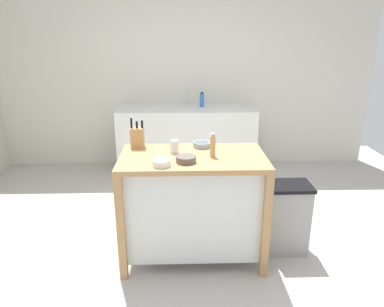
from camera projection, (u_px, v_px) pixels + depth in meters
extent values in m
plane|color=#ADA8A0|center=(189.00, 258.00, 3.04)|extent=(6.23, 6.23, 0.00)
cube|color=beige|center=(185.00, 73.00, 4.92)|extent=(5.23, 0.10, 2.60)
cube|color=#AD7F4C|center=(193.00, 158.00, 2.81)|extent=(1.16, 0.65, 0.04)
cube|color=silver|center=(193.00, 204.00, 2.94)|extent=(1.06, 0.55, 0.77)
cube|color=#AD7F4C|center=(121.00, 229.00, 2.66)|extent=(0.06, 0.06, 0.87)
cube|color=#AD7F4C|center=(266.00, 227.00, 2.69)|extent=(0.06, 0.06, 0.87)
cube|color=#AD7F4C|center=(131.00, 195.00, 3.22)|extent=(0.06, 0.06, 0.87)
cube|color=#AD7F4C|center=(251.00, 193.00, 3.25)|extent=(0.06, 0.06, 0.87)
cube|color=#AD7F4C|center=(137.00, 138.00, 2.98)|extent=(0.11, 0.09, 0.17)
cylinder|color=black|center=(131.00, 123.00, 2.94)|extent=(0.02, 0.02, 0.08)
cylinder|color=black|center=(137.00, 125.00, 2.94)|extent=(0.02, 0.02, 0.06)
cylinder|color=black|center=(142.00, 124.00, 2.94)|extent=(0.02, 0.02, 0.06)
cylinder|color=#564C47|center=(186.00, 159.00, 2.65)|extent=(0.15, 0.15, 0.05)
cylinder|color=#342D2A|center=(186.00, 157.00, 2.65)|extent=(0.12, 0.12, 0.01)
cylinder|color=gray|center=(202.00, 144.00, 3.01)|extent=(0.15, 0.15, 0.05)
cylinder|color=#49555B|center=(202.00, 142.00, 3.00)|extent=(0.12, 0.12, 0.01)
cylinder|color=silver|center=(161.00, 163.00, 2.58)|extent=(0.13, 0.13, 0.05)
cylinder|color=gray|center=(161.00, 160.00, 2.57)|extent=(0.11, 0.11, 0.01)
cylinder|color=silver|center=(174.00, 147.00, 2.85)|extent=(0.07, 0.07, 0.11)
cylinder|color=tan|center=(213.00, 147.00, 2.75)|extent=(0.04, 0.04, 0.16)
sphere|color=#99999E|center=(213.00, 135.00, 2.72)|extent=(0.03, 0.03, 0.03)
cube|color=gray|center=(287.00, 219.00, 3.07)|extent=(0.34, 0.26, 0.60)
cube|color=black|center=(290.00, 186.00, 2.97)|extent=(0.36, 0.28, 0.03)
cube|color=silver|center=(187.00, 140.00, 4.87)|extent=(1.83, 0.60, 0.88)
cube|color=silver|center=(187.00, 109.00, 4.71)|extent=(0.44, 0.36, 0.03)
cylinder|color=#B7BCC1|center=(186.00, 98.00, 4.82)|extent=(0.02, 0.02, 0.22)
cylinder|color=blue|center=(202.00, 100.00, 4.78)|extent=(0.06, 0.06, 0.18)
cylinder|color=black|center=(202.00, 93.00, 4.74)|extent=(0.04, 0.04, 0.02)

